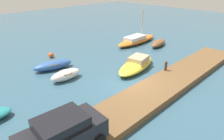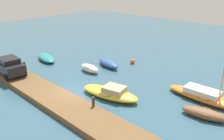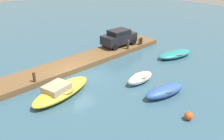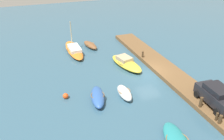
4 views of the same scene
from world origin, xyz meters
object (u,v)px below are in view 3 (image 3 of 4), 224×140
Objects in this scene: mooring_post_mid_east at (128,45)px; mooring_post_east at (34,77)px; mooring_post_west at (141,41)px; marker_buoy at (189,116)px; motorboat_yellow at (61,91)px; rowboat_blue at (165,91)px; rowboat_teal at (175,54)px; dinghy_white at (140,78)px; mooring_post_mid_west at (139,42)px; parked_car at (119,37)px.

mooring_post_mid_east is 10.72m from mooring_post_east.
marker_buoy is (8.20, 10.58, -0.58)m from mooring_post_west.
motorboat_yellow is 10.37× the size of marker_buoy.
marker_buoy is (5.98, 10.58, -0.68)m from mooring_post_mid_east.
motorboat_yellow is 2.68m from mooring_post_east.
mooring_post_mid_east is at bearing -108.30° from rowboat_blue.
mooring_post_west reaches higher than rowboat_teal.
mooring_post_west is at bearing -127.77° from marker_buoy.
rowboat_teal is at bearing 94.89° from mooring_post_west.
mooring_post_mid_east is at bearing -128.11° from dinghy_white.
dinghy_white is at bearing 50.75° from mooring_post_mid_east.
motorboat_yellow is 12.71m from rowboat_teal.
rowboat_teal is 5.97× the size of mooring_post_mid_west.
motorboat_yellow is 7.76× the size of mooring_post_mid_west.
rowboat_teal is 4.17m from mooring_post_west.
dinghy_white is 5.59m from marker_buoy.
marker_buoy is at bearing 114.13° from mooring_post_east.
motorboat_yellow is at bearing 12.16° from mooring_post_mid_west.
rowboat_teal is 4.21m from mooring_post_mid_west.
rowboat_blue is at bearing 127.98° from mooring_post_east.
dinghy_white is at bearing -84.72° from rowboat_blue.
mooring_post_west is 2.22m from mooring_post_mid_east.
mooring_post_west is at bearing 180.00° from mooring_post_mid_west.
motorboat_yellow is 10.38m from mooring_post_mid_east.
marker_buoy is (7.84, 10.58, -0.56)m from mooring_post_mid_west.
parked_car is at bearing -52.83° from rowboat_teal.
mooring_post_mid_east reaches higher than rowboat_blue.
mooring_post_mid_east is (2.22, 0.00, 0.10)m from mooring_post_west.
mooring_post_west is at bearing -139.95° from dinghy_white.
parked_car reaches higher than rowboat_teal.
mooring_post_mid_west is at bearing 179.85° from motorboat_yellow.
mooring_post_mid_east is (-4.30, -5.26, 0.52)m from dinghy_white.
motorboat_yellow reaches higher than dinghy_white.
mooring_post_west is (-6.52, -5.26, 0.42)m from dinghy_white.
mooring_post_west is 0.97× the size of mooring_post_east.
motorboat_yellow is 12.53m from mooring_post_west.
rowboat_blue is at bearing 48.92° from mooring_post_west.
mooring_post_mid_west is 12.58m from mooring_post_east.
dinghy_white is 0.73× the size of rowboat_blue.
mooring_post_west is 2.59m from parked_car.
mooring_post_west is 13.40m from marker_buoy.
mooring_post_mid_east reaches higher than mooring_post_west.
rowboat_blue is 10.40m from mooring_post_west.
dinghy_white is (-5.74, 2.69, -0.02)m from motorboat_yellow.
motorboat_yellow reaches higher than marker_buoy.
mooring_post_east is (6.11, -7.83, 0.46)m from rowboat_blue.
parked_car is 13.54m from marker_buoy.
rowboat_blue is (7.18, 3.71, 0.07)m from rowboat_teal.
mooring_post_mid_west is 1.86m from mooring_post_mid_east.
mooring_post_mid_west is (0.36, 0.00, -0.02)m from mooring_post_west.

